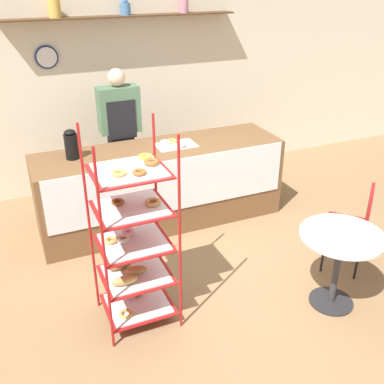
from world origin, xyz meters
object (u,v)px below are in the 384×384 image
(pastry_rack, at_px, (132,243))
(donut_tray_counter, at_px, (175,144))
(person_worker, at_px, (121,135))
(coffee_carafe, at_px, (71,145))
(cafe_table, at_px, (339,252))
(cafe_chair, at_px, (356,220))

(pastry_rack, xyz_separation_m, donut_tray_counter, (0.95, 1.48, 0.20))
(person_worker, relative_size, coffee_carafe, 5.46)
(cafe_table, bearing_deg, donut_tray_counter, 109.73)
(coffee_carafe, bearing_deg, person_worker, 36.58)
(person_worker, xyz_separation_m, cafe_chair, (1.70, -2.22, -0.38))
(cafe_table, xyz_separation_m, coffee_carafe, (-1.86, 2.09, 0.54))
(pastry_rack, xyz_separation_m, cafe_table, (1.68, -0.55, -0.20))
(pastry_rack, xyz_separation_m, cafe_chair, (2.18, -0.19, -0.19))
(person_worker, height_order, cafe_chair, person_worker)
(cafe_table, relative_size, donut_tray_counter, 1.64)
(cafe_chair, distance_m, coffee_carafe, 2.98)
(cafe_chair, relative_size, coffee_carafe, 2.84)
(person_worker, distance_m, cafe_table, 2.87)
(pastry_rack, relative_size, cafe_table, 2.36)
(donut_tray_counter, bearing_deg, person_worker, 130.67)
(person_worker, bearing_deg, pastry_rack, -103.17)
(person_worker, relative_size, cafe_table, 2.38)
(cafe_table, height_order, donut_tray_counter, donut_tray_counter)
(cafe_table, bearing_deg, coffee_carafe, 131.58)
(pastry_rack, height_order, person_worker, person_worker)
(cafe_table, xyz_separation_m, cafe_chair, (0.50, 0.36, 0.01))
(pastry_rack, bearing_deg, coffee_carafe, 96.57)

